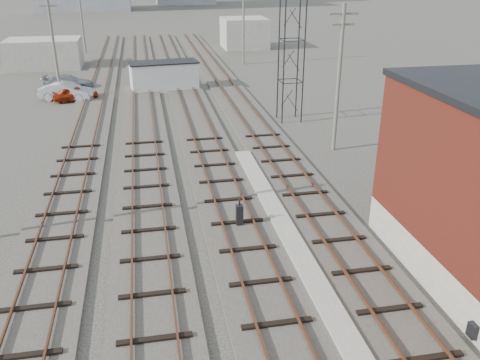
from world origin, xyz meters
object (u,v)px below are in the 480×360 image
object	(u,v)px
car_silver	(67,91)
car_grey	(68,82)
switch_stand	(239,215)
car_red	(75,93)
site_trailer	(164,76)

from	to	relation	value
car_silver	car_grey	xyz separation A→B (m)	(-0.38, 4.18, -0.10)
switch_stand	car_red	distance (m)	27.04
car_silver	switch_stand	bearing A→B (deg)	-140.89
car_silver	site_trailer	bearing A→B (deg)	-58.26
switch_stand	car_grey	world-z (taller)	switch_stand
car_red	car_grey	xyz separation A→B (m)	(-1.08, 4.49, 0.02)
site_trailer	switch_stand	bearing A→B (deg)	-92.44
car_silver	car_grey	distance (m)	4.20
site_trailer	car_grey	size ratio (longest dim) A/B	1.42
switch_stand	car_grey	distance (m)	31.62
car_red	switch_stand	bearing A→B (deg)	-174.14
site_trailer	car_grey	world-z (taller)	site_trailer
switch_stand	car_red	bearing A→B (deg)	112.80
switch_stand	car_grey	size ratio (longest dim) A/B	0.29
switch_stand	car_silver	size ratio (longest dim) A/B	0.29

